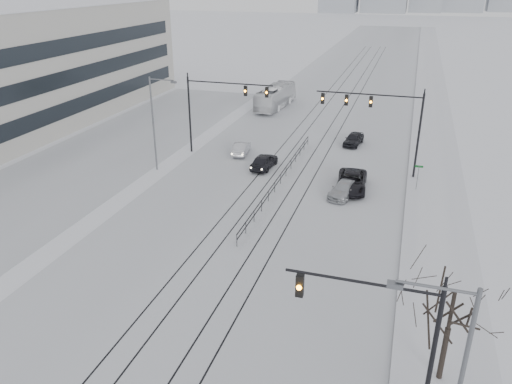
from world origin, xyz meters
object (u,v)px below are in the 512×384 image
object	(u,v)px
sedan_nb_far	(354,139)
bare_tree	(453,301)
box_truck	(275,97)
sedan_nb_right	(344,189)
sedan_sb_inner	(264,161)
sedan_sb_outer	(241,148)
traffic_mast_near	(392,332)
sedan_nb_front	(352,182)

from	to	relation	value
sedan_nb_far	bare_tree	bearing A→B (deg)	-67.59
box_truck	sedan_nb_right	bearing A→B (deg)	119.80
box_truck	sedan_nb_far	bearing A→B (deg)	136.53
sedan_nb_right	sedan_nb_far	bearing A→B (deg)	105.47
sedan_sb_inner	sedan_nb_right	world-z (taller)	sedan_sb_inner
sedan_nb_right	box_truck	bearing A→B (deg)	127.65
sedan_sb_outer	box_truck	distance (m)	20.69
traffic_mast_near	sedan_sb_inner	world-z (taller)	traffic_mast_near
bare_tree	sedan_nb_right	size ratio (longest dim) A/B	1.43
sedan_nb_front	sedan_nb_far	bearing A→B (deg)	92.73
traffic_mast_near	sedan_nb_far	xyz separation A→B (m)	(-5.91, 37.42, -3.88)
sedan_nb_right	sedan_nb_front	bearing A→B (deg)	85.56
traffic_mast_near	sedan_nb_far	distance (m)	38.08
sedan_nb_front	sedan_nb_far	xyz separation A→B (m)	(-1.42, 12.80, -0.08)
sedan_sb_outer	sedan_nb_front	world-z (taller)	sedan_nb_front
sedan_sb_outer	sedan_nb_right	xyz separation A→B (m)	(11.92, -7.74, -0.03)
sedan_sb_inner	sedan_nb_right	distance (m)	9.50
sedan_sb_outer	box_truck	xyz separation A→B (m)	(-1.88, 20.58, 0.91)
traffic_mast_near	sedan_nb_right	size ratio (longest dim) A/B	1.64
sedan_sb_inner	sedan_nb_far	bearing A→B (deg)	-122.74
traffic_mast_near	sedan_nb_right	distance (m)	23.87
sedan_nb_right	sedan_nb_far	world-z (taller)	sedan_nb_far
bare_tree	box_truck	world-z (taller)	bare_tree
sedan_sb_outer	sedan_nb_front	size ratio (longest dim) A/B	0.71
sedan_nb_right	box_truck	world-z (taller)	box_truck
box_truck	sedan_sb_outer	bearing A→B (deg)	99.04
sedan_nb_right	box_truck	size ratio (longest dim) A/B	0.38
sedan_sb_outer	sedan_nb_right	size ratio (longest dim) A/B	0.92
box_truck	traffic_mast_near	bearing A→B (deg)	113.89
traffic_mast_near	sedan_nb_right	world-z (taller)	traffic_mast_near
bare_tree	sedan_nb_far	xyz separation A→B (m)	(-8.32, 34.42, -3.81)
sedan_sb_inner	sedan_nb_front	xyz separation A→B (m)	(8.88, -2.81, 0.03)
bare_tree	traffic_mast_near	bearing A→B (deg)	-128.76
sedan_sb_outer	sedan_nb_right	bearing A→B (deg)	139.76
sedan_nb_front	sedan_sb_inner	bearing A→B (deg)	158.86
traffic_mast_near	box_truck	size ratio (longest dim) A/B	0.63
sedan_sb_inner	sedan_nb_far	size ratio (longest dim) A/B	1.07
bare_tree	sedan_sb_inner	world-z (taller)	bare_tree
bare_tree	sedan_nb_right	bearing A→B (deg)	110.21
sedan_nb_far	box_truck	xyz separation A→B (m)	(-12.84, 13.92, 0.87)
sedan_nb_far	sedan_sb_outer	bearing A→B (deg)	-139.90
sedan_nb_front	box_truck	distance (m)	30.29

